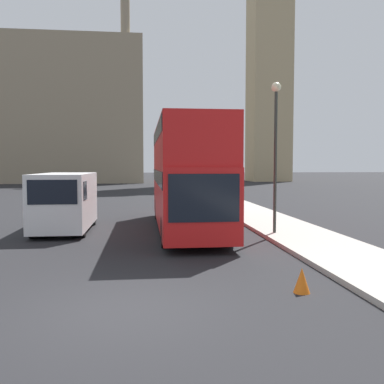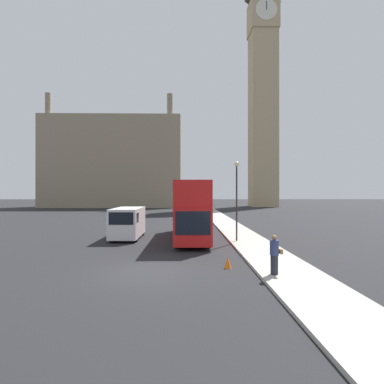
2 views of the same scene
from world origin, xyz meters
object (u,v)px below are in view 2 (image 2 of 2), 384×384
(white_van, at_px, (128,222))
(street_lamp, at_px, (237,189))
(pedestrian, at_px, (274,255))
(clock_tower, at_px, (263,80))
(red_double_decker_bus, at_px, (191,207))

(white_van, bearing_deg, street_lamp, -14.95)
(street_lamp, bearing_deg, white_van, 165.05)
(pedestrian, bearing_deg, white_van, 127.22)
(clock_tower, bearing_deg, white_van, -114.60)
(clock_tower, bearing_deg, street_lamp, -106.24)
(red_double_decker_bus, height_order, white_van, red_double_decker_bus)
(pedestrian, xyz_separation_m, street_lamp, (-0.13, 8.92, 2.95))
(pedestrian, relative_size, street_lamp, 0.29)
(red_double_decker_bus, bearing_deg, pedestrian, -72.81)
(white_van, bearing_deg, pedestrian, -52.78)
(red_double_decker_bus, distance_m, pedestrian, 11.56)
(clock_tower, distance_m, white_van, 67.35)
(white_van, xyz_separation_m, pedestrian, (8.46, -11.14, -0.31))
(white_van, distance_m, street_lamp, 9.02)
(red_double_decker_bus, height_order, street_lamp, street_lamp)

